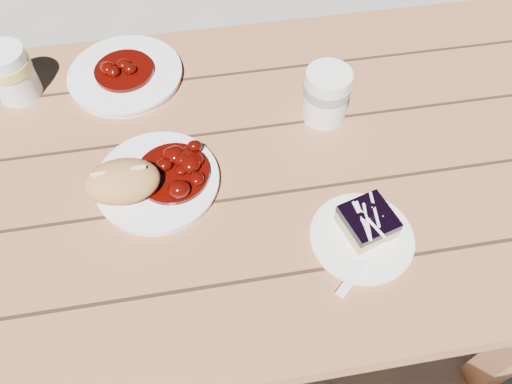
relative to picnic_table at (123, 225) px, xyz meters
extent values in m
plane|color=gray|center=(0.00, 0.00, -0.59)|extent=(60.00, 60.00, 0.00)
cube|color=brown|center=(0.00, 0.00, 0.14)|extent=(2.00, 0.80, 0.05)
cube|color=brown|center=(0.88, 0.32, -0.24)|extent=(0.07, 0.07, 0.70)
cube|color=brown|center=(0.00, 0.65, -0.15)|extent=(1.80, 0.25, 0.04)
cube|color=brown|center=(0.80, 0.65, -0.38)|extent=(0.06, 0.06, 0.42)
cylinder|color=white|center=(0.10, -0.02, 0.17)|extent=(0.22, 0.22, 0.02)
ellipsoid|color=#B98147|center=(0.04, -0.04, 0.21)|extent=(0.13, 0.09, 0.07)
cylinder|color=white|center=(0.43, -0.20, 0.17)|extent=(0.17, 0.17, 0.01)
cube|color=tan|center=(0.44, -0.18, 0.18)|extent=(0.10, 0.10, 0.03)
cube|color=black|center=(0.44, -0.18, 0.21)|extent=(0.10, 0.10, 0.02)
cylinder|color=white|center=(0.44, 0.09, 0.22)|extent=(0.09, 0.09, 0.11)
cylinder|color=white|center=(0.05, 0.27, 0.17)|extent=(0.23, 0.23, 0.02)
cylinder|color=white|center=(-0.17, 0.26, 0.22)|extent=(0.09, 0.09, 0.11)
camera|label=1|loc=(0.19, -0.57, 0.91)|focal=35.00mm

